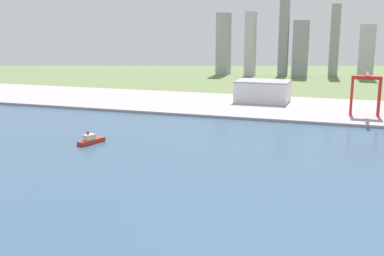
{
  "coord_description": "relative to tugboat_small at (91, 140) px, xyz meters",
  "views": [
    {
      "loc": [
        67.54,
        37.02,
        76.4
      ],
      "look_at": [
        0.75,
        231.65,
        32.34
      ],
      "focal_mm": 42.95,
      "sensor_mm": 36.0,
      "label": 1
    }
  ],
  "objects": [
    {
      "name": "distant_skyline",
      "position": [
        148.79,
        519.43,
        54.73
      ],
      "size": [
        380.37,
        59.37,
        158.04
      ],
      "color": "#9A9F9F",
      "rests_on": "ground"
    },
    {
      "name": "warehouse_main",
      "position": [
        79.11,
        213.1,
        10.88
      ],
      "size": [
        55.13,
        41.41,
        21.91
      ],
      "color": "white",
      "rests_on": "industrial_pier"
    },
    {
      "name": "water_bay",
      "position": [
        96.98,
        -62.99,
        -2.52
      ],
      "size": [
        840.0,
        360.0,
        0.15
      ],
      "primitive_type": "cube",
      "color": "#385675",
      "rests_on": "ground"
    },
    {
      "name": "industrial_pier",
      "position": [
        96.98,
        187.01,
        -1.34
      ],
      "size": [
        840.0,
        140.0,
        2.5
      ],
      "primitive_type": "cube",
      "color": "#A4999D",
      "rests_on": "ground"
    },
    {
      "name": "ground_plane",
      "position": [
        96.98,
        -2.99,
        -2.59
      ],
      "size": [
        2400.0,
        2400.0,
        0.0
      ],
      "primitive_type": "plane",
      "color": "#637648"
    },
    {
      "name": "port_crane_red",
      "position": [
        178.84,
        158.8,
        27.06
      ],
      "size": [
        25.1,
        39.17,
        37.62
      ],
      "color": "red",
      "rests_on": "industrial_pier"
    },
    {
      "name": "tugboat_small",
      "position": [
        0.0,
        0.0,
        0.0
      ],
      "size": [
        11.31,
        21.73,
        9.02
      ],
      "color": "#B22D1E",
      "rests_on": "water_bay"
    }
  ]
}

